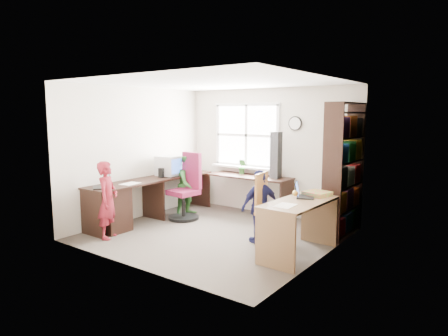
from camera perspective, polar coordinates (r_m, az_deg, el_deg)
name	(u,v)px	position (r m, az deg, el deg)	size (l,w,h in m)	color
room	(219,159)	(6.33, -0.74, 1.34)	(3.64, 3.44, 2.44)	#3F3832
l_desk	(145,199)	(7.05, -11.24, -4.41)	(2.38, 2.95, 0.75)	black
right_desk	(299,216)	(5.55, 10.70, -6.76)	(0.64, 1.33, 0.76)	brown
bookshelf	(344,173)	(6.55, 16.73, -0.68)	(0.30, 1.02, 2.10)	black
swivel_chair	(187,191)	(7.37, -5.35, -3.23)	(0.62, 0.62, 1.21)	black
wooden_chair	(269,207)	(5.87, 6.50, -5.52)	(0.54, 0.54, 1.07)	#B0753A
crt_monitor	(168,166)	(7.60, -7.97, 0.29)	(0.43, 0.40, 0.38)	silver
laptop_left	(104,185)	(6.66, -16.82, -2.28)	(0.41, 0.40, 0.22)	black
laptop_right	(302,194)	(5.75, 11.08, -3.60)	(0.37, 0.40, 0.22)	black
speaker_a	(162,173)	(7.46, -8.92, -0.69)	(0.11, 0.11, 0.18)	black
speaker_b	(183,169)	(7.90, -5.94, -0.13)	(0.12, 0.12, 0.19)	black
cd_tower	(276,155)	(7.32, 7.44, 1.83)	(0.18, 0.16, 0.85)	black
game_box	(317,194)	(5.89, 13.17, -3.58)	(0.38, 0.38, 0.06)	red
paper_a	(130,184)	(6.93, -13.25, -2.18)	(0.26, 0.35, 0.00)	white
paper_b	(285,206)	(5.20, 8.71, -5.32)	(0.24, 0.33, 0.00)	white
potted_plant	(242,167)	(7.77, 2.62, 0.19)	(0.16, 0.13, 0.30)	#32752F
person_red	(108,200)	(6.44, -16.28, -4.41)	(0.44, 0.29, 1.21)	maroon
person_green	(189,184)	(7.62, -4.99, -2.36)	(0.57, 0.44, 1.17)	#2C6528
person_navy	(260,206)	(6.01, 5.20, -5.50)	(0.65, 0.27, 1.10)	#151741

